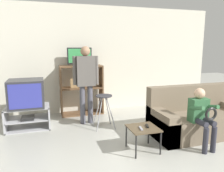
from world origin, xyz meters
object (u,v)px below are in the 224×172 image
object	(u,v)px
snack_table	(143,130)
couch	(197,118)
tv_stand	(28,118)
person_standing_adult	(86,77)
television_main	(26,93)
person_seated_child	(202,113)
folding_stool	(104,102)
television_flat	(80,57)
remote_control_black	(147,126)
media_shelf	(82,90)
remote_control_white	(141,128)

from	to	relation	value
snack_table	couch	xyz separation A→B (m)	(1.27, 0.34, -0.04)
tv_stand	snack_table	bearing A→B (deg)	-40.92
person_standing_adult	television_main	bearing A→B (deg)	177.49
couch	person_seated_child	xyz separation A→B (m)	(-0.33, -0.49, 0.28)
couch	person_standing_adult	bearing A→B (deg)	148.37
folding_stool	snack_table	bearing A→B (deg)	-74.05
folding_stool	person_standing_adult	distance (m)	0.65
television_flat	television_main	bearing A→B (deg)	-151.04
snack_table	remote_control_black	size ratio (longest dim) A/B	3.14
remote_control_black	couch	size ratio (longest dim) A/B	0.08
tv_stand	television_flat	distance (m)	1.76
person_seated_child	remote_control_black	bearing A→B (deg)	169.02
snack_table	remote_control_black	distance (m)	0.10
tv_stand	person_standing_adult	world-z (taller)	person_standing_adult
television_main	snack_table	xyz separation A→B (m)	(1.79, -1.55, -0.38)
media_shelf	remote_control_white	distance (m)	2.29
television_main	couch	xyz separation A→B (m)	(3.06, -1.21, -0.42)
folding_stool	remote_control_black	world-z (taller)	folding_stool
television_flat	snack_table	distance (m)	2.51
television_main	folding_stool	world-z (taller)	television_main
television_flat	person_seated_child	world-z (taller)	television_flat
tv_stand	remote_control_white	world-z (taller)	tv_stand
media_shelf	person_seated_child	bearing A→B (deg)	-56.25
television_flat	couch	world-z (taller)	television_flat
tv_stand	television_main	world-z (taller)	television_main
snack_table	media_shelf	bearing A→B (deg)	105.54
media_shelf	couch	bearing A→B (deg)	-44.31
tv_stand	media_shelf	size ratio (longest dim) A/B	0.71
media_shelf	television_flat	size ratio (longest dim) A/B	2.06
tv_stand	television_main	xyz separation A→B (m)	(0.00, 0.00, 0.50)
media_shelf	remote_control_white	size ratio (longest dim) A/B	8.19
folding_stool	person_seated_child	size ratio (longest dim) A/B	0.70
remote_control_black	person_seated_child	distance (m)	0.90
snack_table	person_seated_child	world-z (taller)	person_seated_child
folding_stool	remote_control_black	bearing A→B (deg)	-70.20
tv_stand	television_main	bearing A→B (deg)	48.52
tv_stand	couch	xyz separation A→B (m)	(3.06, -1.21, 0.07)
tv_stand	couch	bearing A→B (deg)	-21.60
television_main	remote_control_white	size ratio (longest dim) A/B	4.58
snack_table	remote_control_white	distance (m)	0.09
folding_stool	remote_control_white	size ratio (longest dim) A/B	4.67
media_shelf	snack_table	distance (m)	2.27
snack_table	person_standing_adult	size ratio (longest dim) A/B	0.28
couch	remote_control_black	bearing A→B (deg)	-164.92
person_standing_adult	couch	bearing A→B (deg)	-31.63
television_flat	remote_control_white	xyz separation A→B (m)	(0.57, -2.24, -0.98)
television_flat	couch	xyz separation A→B (m)	(1.90, -1.86, -1.08)
tv_stand	television_flat	xyz separation A→B (m)	(1.16, 0.65, 1.15)
remote_control_black	remote_control_white	distance (m)	0.15
snack_table	remote_control_white	xyz separation A→B (m)	(-0.06, -0.05, 0.05)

